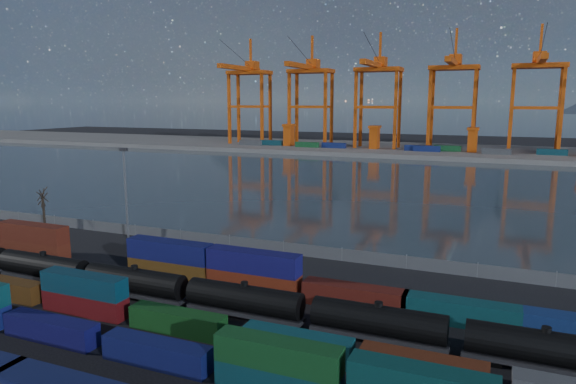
% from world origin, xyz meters
% --- Properties ---
extents(ground, '(700.00, 700.00, 0.00)m').
position_xyz_m(ground, '(0.00, 0.00, 0.00)').
color(ground, black).
rests_on(ground, ground).
extents(harbor_water, '(700.00, 700.00, 0.00)m').
position_xyz_m(harbor_water, '(0.00, 105.00, 0.01)').
color(harbor_water, '#2A363D').
rests_on(harbor_water, ground).
extents(far_quay, '(700.00, 70.00, 2.00)m').
position_xyz_m(far_quay, '(0.00, 210.00, 1.00)').
color(far_quay, '#514F4C').
rests_on(far_quay, ground).
extents(distant_mountains, '(2470.00, 1100.00, 520.00)m').
position_xyz_m(distant_mountains, '(63.02, 1600.00, 220.29)').
color(distant_mountains, '#1E2630').
rests_on(distant_mountains, ground).
extents(container_row_south, '(139.80, 2.28, 4.86)m').
position_xyz_m(container_row_south, '(-5.45, -9.77, 2.07)').
color(container_row_south, '#3F4344').
rests_on(container_row_south, ground).
extents(container_row_mid, '(139.84, 2.28, 4.86)m').
position_xyz_m(container_row_mid, '(6.71, -3.08, 1.44)').
color(container_row_mid, '#363A3B').
rests_on(container_row_mid, ground).
extents(container_row_north, '(142.13, 2.60, 5.53)m').
position_xyz_m(container_row_north, '(0.88, 10.84, 2.02)').
color(container_row_north, navy).
rests_on(container_row_north, ground).
extents(tanker_string, '(122.90, 3.09, 4.43)m').
position_xyz_m(tanker_string, '(-1.90, 2.85, 2.22)').
color(tanker_string, black).
rests_on(tanker_string, ground).
extents(waterfront_fence, '(160.12, 0.12, 2.20)m').
position_xyz_m(waterfront_fence, '(-0.00, 28.00, 1.00)').
color(waterfront_fence, '#595B5E').
rests_on(waterfront_fence, ground).
extents(bare_tree, '(2.16, 2.07, 8.27)m').
position_xyz_m(bare_tree, '(-50.29, 25.82, 4.13)').
color(bare_tree, black).
rests_on(bare_tree, ground).
extents(yard_light_mast, '(1.60, 0.40, 16.60)m').
position_xyz_m(yard_light_mast, '(-30.00, 26.00, 9.30)').
color(yard_light_mast, slate).
rests_on(yard_light_mast, ground).
extents(gantry_cranes, '(197.11, 42.45, 57.49)m').
position_xyz_m(gantry_cranes, '(-7.50, 203.47, 35.24)').
color(gantry_cranes, '#C84A0E').
rests_on(gantry_cranes, ground).
extents(quay_containers, '(172.58, 10.99, 2.60)m').
position_xyz_m(quay_containers, '(-11.00, 195.46, 3.30)').
color(quay_containers, navy).
rests_on(quay_containers, far_quay).
extents(straddle_carriers, '(140.00, 7.00, 11.10)m').
position_xyz_m(straddle_carriers, '(-2.50, 200.00, 7.82)').
color(straddle_carriers, '#C84A0E').
rests_on(straddle_carriers, far_quay).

